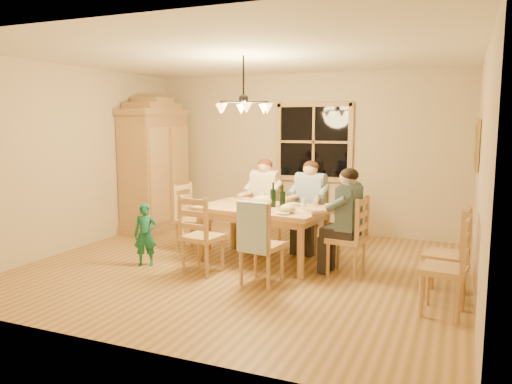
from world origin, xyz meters
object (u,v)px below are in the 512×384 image
at_px(chair_near_left, 203,249).
at_px(adult_woman, 264,191).
at_px(chair_far_right, 310,231).
at_px(chair_end_right, 346,251).
at_px(adult_slate_man, 347,208).
at_px(armoire, 155,170).
at_px(wine_bottle_a, 273,195).
at_px(dining_table, 263,214).
at_px(adult_plaid_man, 310,195).
at_px(child, 145,235).
at_px(chandelier, 244,106).
at_px(chair_spare_front, 443,284).
at_px(chair_spare_back, 445,269).
at_px(chair_near_right, 262,258).
at_px(chair_end_left, 193,231).
at_px(chair_far_left, 264,226).
at_px(wine_bottle_b, 282,198).

relative_size(chair_near_left, adult_woman, 1.13).
relative_size(chair_far_right, adult_woman, 1.13).
bearing_deg(chair_end_right, adult_slate_man, 83.08).
relative_size(armoire, wine_bottle_a, 6.97).
xyz_separation_m(dining_table, chair_near_left, (-0.52, -0.74, -0.35)).
distance_m(adult_plaid_man, child, 2.39).
bearing_deg(chair_far_right, chandelier, 71.00).
height_order(chair_spare_front, chair_spare_back, same).
bearing_deg(child, chair_spare_front, -27.09).
xyz_separation_m(chair_near_left, adult_woman, (0.20, 1.59, 0.54)).
distance_m(chair_far_right, chair_spare_front, 2.61).
bearing_deg(chair_spare_front, chair_near_right, 91.01).
xyz_separation_m(adult_slate_man, child, (-2.54, -0.62, -0.43)).
distance_m(chair_end_left, adult_slate_man, 2.42).
relative_size(chandelier, chair_far_right, 0.78).
bearing_deg(chair_end_left, chair_spare_front, 78.39).
height_order(chair_far_left, chair_spare_front, same).
distance_m(adult_woman, chair_spare_back, 3.02).
bearing_deg(adult_slate_man, chair_spare_back, -99.32).
relative_size(dining_table, wine_bottle_a, 5.49).
bearing_deg(chair_far_right, chair_end_left, 27.98).
height_order(dining_table, chair_end_left, chair_end_left).
distance_m(dining_table, adult_slate_man, 1.19).
distance_m(adult_slate_man, chair_spare_front, 1.56).
height_order(chair_far_right, chair_near_right, same).
bearing_deg(chair_far_right, chair_far_left, 0.00).
xyz_separation_m(chandelier, chair_far_left, (-0.20, 1.21, -1.77)).
bearing_deg(chair_spare_front, dining_table, 72.42).
xyz_separation_m(chair_far_left, wine_bottle_a, (0.45, -0.82, 0.62)).
xyz_separation_m(chair_far_right, chair_near_left, (-0.95, -1.50, 0.00)).
relative_size(adult_slate_man, wine_bottle_a, 2.65).
bearing_deg(dining_table, wine_bottle_a, 9.86).
distance_m(chandelier, armoire, 3.08).
bearing_deg(chair_spare_front, chair_near_left, 90.53).
distance_m(dining_table, child, 1.58).
distance_m(chair_near_right, chair_end_right, 1.10).
bearing_deg(chair_near_left, adult_woman, 90.00).
distance_m(chair_end_left, wine_bottle_a, 1.45).
bearing_deg(chair_end_right, chair_spare_back, -99.32).
distance_m(dining_table, chair_spare_back, 2.41).
height_order(armoire, wine_bottle_b, armoire).
bearing_deg(chair_near_right, adult_plaid_man, 93.37).
bearing_deg(chair_far_right, adult_plaid_man, -56.32).
height_order(dining_table, adult_plaid_man, adult_plaid_man).
xyz_separation_m(wine_bottle_b, chair_spare_front, (2.00, -0.87, -0.62)).
bearing_deg(chair_near_right, chair_end_left, 153.43).
distance_m(chair_far_left, adult_plaid_man, 0.93).
height_order(chair_far_left, adult_slate_man, adult_slate_man).
distance_m(wine_bottle_a, chair_spare_back, 2.34).
relative_size(chair_near_left, adult_slate_man, 1.13).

